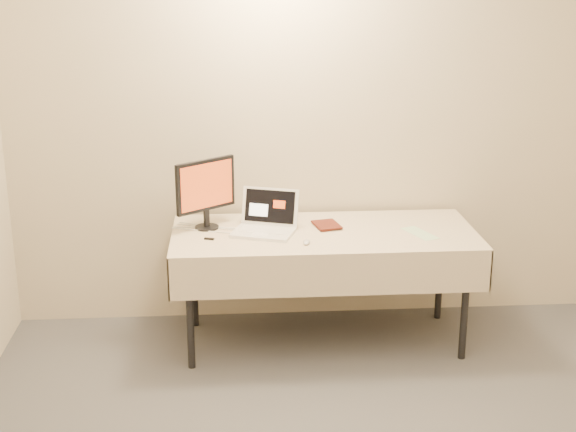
{
  "coord_description": "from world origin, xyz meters",
  "views": [
    {
      "loc": [
        -0.56,
        -2.58,
        2.3
      ],
      "look_at": [
        -0.23,
        1.99,
        0.86
      ],
      "focal_mm": 50.0,
      "sensor_mm": 36.0,
      "label": 1
    }
  ],
  "objects": [
    {
      "name": "monitor",
      "position": [
        -0.72,
        2.16,
        0.99
      ],
      "size": [
        0.35,
        0.28,
        0.43
      ],
      "rotation": [
        0.0,
        0.0,
        0.66
      ],
      "color": "black",
      "rests_on": "table"
    },
    {
      "name": "usb_dongle",
      "position": [
        -0.7,
        1.94,
        0.74
      ],
      "size": [
        0.06,
        0.04,
        0.01
      ],
      "primitive_type": "cube",
      "rotation": [
        0.0,
        0.0,
        -0.3
      ],
      "color": "black",
      "rests_on": "table"
    },
    {
      "name": "back_wall",
      "position": [
        0.0,
        2.5,
        1.35
      ],
      "size": [
        4.0,
        0.1,
        2.7
      ],
      "primitive_type": "cube",
      "color": "beige",
      "rests_on": "ground"
    },
    {
      "name": "alarm_clock",
      "position": [
        -0.32,
        2.29,
        0.77
      ],
      "size": [
        0.14,
        0.07,
        0.05
      ],
      "rotation": [
        0.0,
        0.0,
        0.12
      ],
      "color": "black",
      "rests_on": "table"
    },
    {
      "name": "paper_form",
      "position": [
        0.58,
        1.97,
        0.74
      ],
      "size": [
        0.2,
        0.29,
        0.0
      ],
      "primitive_type": "cube",
      "rotation": [
        0.0,
        0.0,
        0.39
      ],
      "color": "#B9DDAF",
      "rests_on": "table"
    },
    {
      "name": "laptop",
      "position": [
        -0.36,
        2.08,
        0.8
      ],
      "size": [
        0.44,
        0.42,
        0.25
      ],
      "rotation": [
        0.0,
        0.0,
        -0.34
      ],
      "color": "white",
      "rests_on": "table"
    },
    {
      "name": "book",
      "position": [
        -0.05,
        2.12,
        0.84
      ],
      "size": [
        0.15,
        0.05,
        0.2
      ],
      "primitive_type": "imported",
      "rotation": [
        0.0,
        0.0,
        0.22
      ],
      "color": "maroon",
      "rests_on": "table"
    },
    {
      "name": "table",
      "position": [
        0.0,
        2.05,
        0.68
      ],
      "size": [
        1.86,
        0.81,
        0.74
      ],
      "color": "black",
      "rests_on": "ground"
    },
    {
      "name": "clicker",
      "position": [
        -0.13,
        1.83,
        0.75
      ],
      "size": [
        0.06,
        0.09,
        0.02
      ],
      "primitive_type": "ellipsoid",
      "rotation": [
        0.0,
        0.0,
        -0.2
      ],
      "color": "silver",
      "rests_on": "table"
    }
  ]
}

